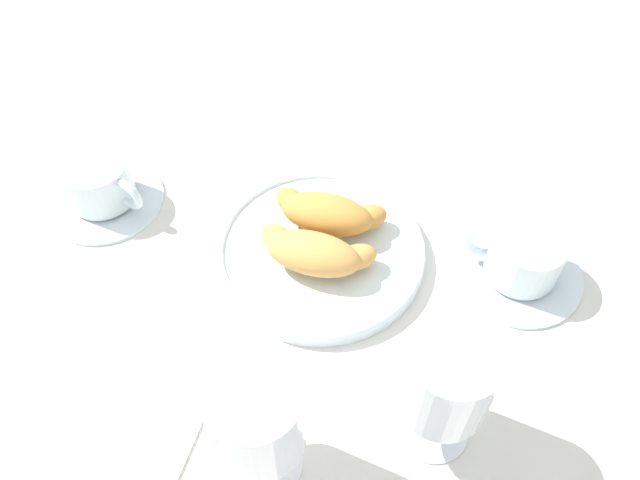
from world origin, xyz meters
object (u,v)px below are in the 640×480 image
(croissant_large, at_px, (314,252))
(coffee_cup_far, at_px, (522,261))
(juice_glass_left, at_px, (447,381))
(juice_glass_right, at_px, (257,421))
(pastry_plate, at_px, (320,251))
(coffee_cup_near, at_px, (101,186))
(croissant_small, at_px, (327,213))
(folded_napkin, at_px, (127,448))

(croissant_large, bearing_deg, coffee_cup_far, 19.59)
(croissant_large, bearing_deg, juice_glass_left, -38.03)
(croissant_large, relative_size, juice_glass_right, 0.98)
(pastry_plate, distance_m, coffee_cup_near, 0.26)
(croissant_small, distance_m, folded_napkin, 0.30)
(pastry_plate, xyz_separation_m, coffee_cup_far, (0.21, 0.05, 0.02))
(coffee_cup_near, relative_size, coffee_cup_far, 1.00)
(coffee_cup_far, bearing_deg, juice_glass_left, -103.03)
(pastry_plate, relative_size, coffee_cup_far, 1.67)
(croissant_large, height_order, coffee_cup_near, croissant_large)
(croissant_small, distance_m, coffee_cup_near, 0.26)
(pastry_plate, xyz_separation_m, folded_napkin, (-0.09, -0.26, -0.01))
(coffee_cup_far, bearing_deg, croissant_small, -175.10)
(folded_napkin, bearing_deg, croissant_small, 73.38)
(coffee_cup_far, bearing_deg, coffee_cup_near, -173.10)
(juice_glass_left, xyz_separation_m, folded_napkin, (-0.25, -0.11, -0.09))
(pastry_plate, relative_size, juice_glass_left, 1.62)
(juice_glass_right, bearing_deg, coffee_cup_near, 143.12)
(juice_glass_left, bearing_deg, coffee_cup_near, 161.75)
(croissant_large, bearing_deg, folded_napkin, -111.25)
(croissant_small, xyz_separation_m, folded_napkin, (-0.09, -0.29, -0.04))
(croissant_large, relative_size, juice_glass_left, 0.98)
(croissant_large, height_order, coffee_cup_far, croissant_large)
(coffee_cup_far, height_order, folded_napkin, coffee_cup_far)
(juice_glass_right, bearing_deg, folded_napkin, -165.98)
(pastry_plate, bearing_deg, folded_napkin, -108.98)
(pastry_plate, distance_m, croissant_large, 0.04)
(juice_glass_right, bearing_deg, croissant_large, 97.99)
(coffee_cup_far, distance_m, juice_glass_right, 0.34)
(coffee_cup_near, height_order, juice_glass_right, juice_glass_right)
(croissant_large, xyz_separation_m, juice_glass_left, (0.16, -0.12, 0.05))
(croissant_small, bearing_deg, coffee_cup_near, -171.50)
(coffee_cup_far, bearing_deg, folded_napkin, -133.85)
(coffee_cup_near, height_order, juice_glass_left, juice_glass_left)
(coffee_cup_near, bearing_deg, pastry_plate, 1.83)
(coffee_cup_far, height_order, juice_glass_left, juice_glass_left)
(coffee_cup_near, distance_m, coffee_cup_far, 0.47)
(croissant_large, xyz_separation_m, folded_napkin, (-0.09, -0.24, -0.04))
(croissant_small, xyz_separation_m, juice_glass_left, (0.16, -0.18, 0.05))
(coffee_cup_far, xyz_separation_m, juice_glass_right, (-0.18, -0.28, 0.07))
(juice_glass_left, distance_m, juice_glass_right, 0.15)
(croissant_small, xyz_separation_m, coffee_cup_far, (0.21, 0.02, -0.01))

